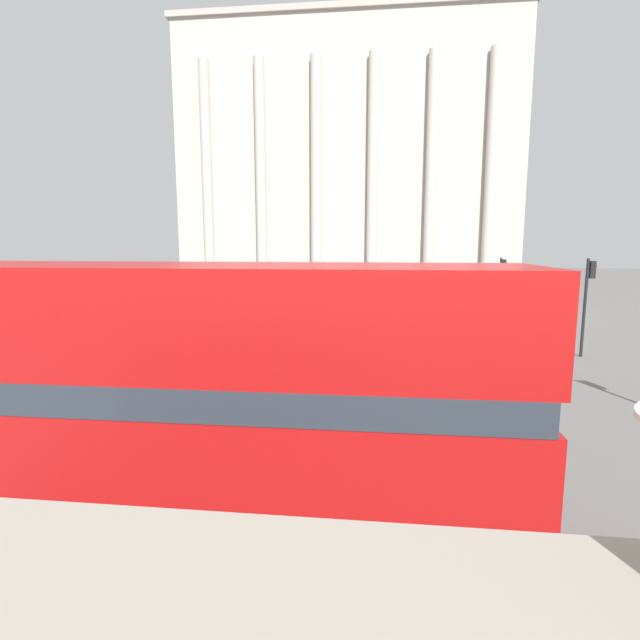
{
  "coord_description": "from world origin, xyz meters",
  "views": [
    {
      "loc": [
        -0.69,
        -2.4,
        4.62
      ],
      "look_at": [
        -2.81,
        15.48,
        1.87
      ],
      "focal_mm": 28.0,
      "sensor_mm": 36.0,
      "label": 1
    }
  ],
  "objects_px": {
    "plaza_building_left": "(349,165)",
    "car_navy": "(370,332)",
    "double_decker_bus": "(160,389)",
    "traffic_light_far": "(501,281)",
    "traffic_light_mid": "(588,293)",
    "pedestrian_yellow": "(300,298)",
    "pedestrian_blue": "(365,378)"
  },
  "relations": [
    {
      "from": "plaza_building_left",
      "to": "traffic_light_far",
      "type": "distance_m",
      "value": 23.69
    },
    {
      "from": "plaza_building_left",
      "to": "car_navy",
      "type": "height_order",
      "value": "plaza_building_left"
    },
    {
      "from": "car_navy",
      "to": "pedestrian_blue",
      "type": "bearing_deg",
      "value": -48.9
    },
    {
      "from": "plaza_building_left",
      "to": "car_navy",
      "type": "distance_m",
      "value": 29.54
    },
    {
      "from": "double_decker_bus",
      "to": "traffic_light_mid",
      "type": "bearing_deg",
      "value": 48.67
    },
    {
      "from": "traffic_light_mid",
      "to": "pedestrian_yellow",
      "type": "relative_size",
      "value": 2.39
    },
    {
      "from": "car_navy",
      "to": "traffic_light_far",
      "type": "bearing_deg",
      "value": 87.91
    },
    {
      "from": "traffic_light_mid",
      "to": "pedestrian_yellow",
      "type": "bearing_deg",
      "value": 138.37
    },
    {
      "from": "plaza_building_left",
      "to": "double_decker_bus",
      "type": "bearing_deg",
      "value": -90.32
    },
    {
      "from": "traffic_light_mid",
      "to": "pedestrian_blue",
      "type": "height_order",
      "value": "traffic_light_mid"
    },
    {
      "from": "pedestrian_blue",
      "to": "pedestrian_yellow",
      "type": "height_order",
      "value": "pedestrian_blue"
    },
    {
      "from": "plaza_building_left",
      "to": "pedestrian_yellow",
      "type": "height_order",
      "value": "plaza_building_left"
    },
    {
      "from": "car_navy",
      "to": "traffic_light_mid",
      "type": "bearing_deg",
      "value": 35.8
    },
    {
      "from": "traffic_light_far",
      "to": "pedestrian_blue",
      "type": "distance_m",
      "value": 18.59
    },
    {
      "from": "car_navy",
      "to": "double_decker_bus",
      "type": "bearing_deg",
      "value": -60.22
    },
    {
      "from": "plaza_building_left",
      "to": "traffic_light_far",
      "type": "xyz_separation_m",
      "value": [
        10.18,
        -19.15,
        -9.54
      ]
    },
    {
      "from": "traffic_light_far",
      "to": "pedestrian_yellow",
      "type": "height_order",
      "value": "traffic_light_far"
    },
    {
      "from": "traffic_light_far",
      "to": "pedestrian_blue",
      "type": "xyz_separation_m",
      "value": [
        -7.43,
        -16.98,
        -1.47
      ]
    },
    {
      "from": "plaza_building_left",
      "to": "traffic_light_far",
      "type": "bearing_deg",
      "value": -61.99
    },
    {
      "from": "traffic_light_mid",
      "to": "pedestrian_yellow",
      "type": "distance_m",
      "value": 18.56
    },
    {
      "from": "traffic_light_mid",
      "to": "pedestrian_blue",
      "type": "bearing_deg",
      "value": -136.94
    },
    {
      "from": "plaza_building_left",
      "to": "traffic_light_far",
      "type": "height_order",
      "value": "plaza_building_left"
    },
    {
      "from": "traffic_light_mid",
      "to": "plaza_building_left",
      "type": "bearing_deg",
      "value": 112.45
    },
    {
      "from": "pedestrian_blue",
      "to": "pedestrian_yellow",
      "type": "relative_size",
      "value": 1.06
    },
    {
      "from": "plaza_building_left",
      "to": "car_navy",
      "type": "relative_size",
      "value": 7.29
    },
    {
      "from": "double_decker_bus",
      "to": "traffic_light_far",
      "type": "distance_m",
      "value": 25.3
    },
    {
      "from": "car_navy",
      "to": "pedestrian_blue",
      "type": "distance_m",
      "value": 9.0
    },
    {
      "from": "traffic_light_mid",
      "to": "pedestrian_yellow",
      "type": "xyz_separation_m",
      "value": [
        -13.81,
        12.28,
        -1.66
      ]
    },
    {
      "from": "double_decker_bus",
      "to": "traffic_light_far",
      "type": "bearing_deg",
      "value": 63.86
    },
    {
      "from": "double_decker_bus",
      "to": "traffic_light_mid",
      "type": "height_order",
      "value": "double_decker_bus"
    },
    {
      "from": "traffic_light_far",
      "to": "car_navy",
      "type": "distance_m",
      "value": 11.08
    },
    {
      "from": "car_navy",
      "to": "pedestrian_blue",
      "type": "xyz_separation_m",
      "value": [
        0.03,
        -8.99,
        0.34
      ]
    }
  ]
}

